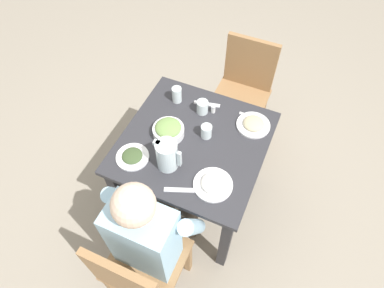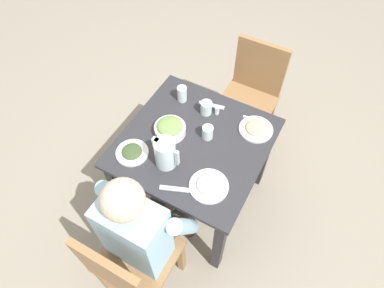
{
  "view_description": "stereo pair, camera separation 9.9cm",
  "coord_description": "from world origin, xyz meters",
  "px_view_note": "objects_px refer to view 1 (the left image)",
  "views": [
    {
      "loc": [
        0.47,
        -1.09,
        2.34
      ],
      "look_at": [
        0.01,
        -0.05,
        0.76
      ],
      "focal_mm": 31.51,
      "sensor_mm": 36.0,
      "label": 1
    },
    {
      "loc": [
        0.56,
        -1.05,
        2.34
      ],
      "look_at": [
        0.01,
        -0.05,
        0.76
      ],
      "focal_mm": 31.51,
      "sensor_mm": 36.0,
      "label": 2
    }
  ],
  "objects_px": {
    "plate_beans": "(253,124)",
    "salt_shaker": "(213,109)",
    "water_glass_center": "(177,95)",
    "dining_table": "(194,153)",
    "diner_near": "(154,227)",
    "plate_dolmas": "(132,156)",
    "water_glass_by_pitcher": "(202,107)",
    "water_glass_near_right": "(206,131)",
    "water_pitcher": "(167,155)",
    "salad_bowl": "(168,130)",
    "plate_yoghurt": "(213,184)",
    "chair_near": "(139,271)",
    "chair_far": "(243,89)"
  },
  "relations": [
    {
      "from": "plate_beans",
      "to": "salt_shaker",
      "type": "relative_size",
      "value": 3.84
    },
    {
      "from": "water_glass_center",
      "to": "dining_table",
      "type": "bearing_deg",
      "value": -48.08
    },
    {
      "from": "diner_near",
      "to": "plate_dolmas",
      "type": "relative_size",
      "value": 6.22
    },
    {
      "from": "dining_table",
      "to": "water_glass_by_pitcher",
      "type": "height_order",
      "value": "water_glass_by_pitcher"
    },
    {
      "from": "water_glass_near_right",
      "to": "plate_dolmas",
      "type": "bearing_deg",
      "value": -135.83
    },
    {
      "from": "water_pitcher",
      "to": "salad_bowl",
      "type": "xyz_separation_m",
      "value": [
        -0.09,
        0.2,
        -0.05
      ]
    },
    {
      "from": "plate_dolmas",
      "to": "water_glass_center",
      "type": "distance_m",
      "value": 0.51
    },
    {
      "from": "plate_yoghurt",
      "to": "plate_beans",
      "type": "bearing_deg",
      "value": 81.44
    },
    {
      "from": "plate_beans",
      "to": "salt_shaker",
      "type": "xyz_separation_m",
      "value": [
        -0.27,
        0.01,
        0.01
      ]
    },
    {
      "from": "salad_bowl",
      "to": "water_glass_by_pitcher",
      "type": "relative_size",
      "value": 2.16
    },
    {
      "from": "chair_near",
      "to": "salt_shaker",
      "type": "distance_m",
      "value": 1.04
    },
    {
      "from": "water_glass_center",
      "to": "chair_far",
      "type": "bearing_deg",
      "value": 57.56
    },
    {
      "from": "chair_far",
      "to": "water_glass_by_pitcher",
      "type": "distance_m",
      "value": 0.6
    },
    {
      "from": "diner_near",
      "to": "plate_dolmas",
      "type": "distance_m",
      "value": 0.42
    },
    {
      "from": "water_glass_by_pitcher",
      "to": "salad_bowl",
      "type": "bearing_deg",
      "value": -115.09
    },
    {
      "from": "chair_near",
      "to": "salt_shaker",
      "type": "height_order",
      "value": "chair_near"
    },
    {
      "from": "chair_far",
      "to": "water_glass_near_right",
      "type": "distance_m",
      "value": 0.74
    },
    {
      "from": "plate_beans",
      "to": "water_glass_near_right",
      "type": "distance_m",
      "value": 0.3
    },
    {
      "from": "diner_near",
      "to": "water_pitcher",
      "type": "relative_size",
      "value": 6.23
    },
    {
      "from": "dining_table",
      "to": "chair_near",
      "type": "height_order",
      "value": "chair_near"
    },
    {
      "from": "dining_table",
      "to": "plate_yoghurt",
      "type": "bearing_deg",
      "value": -47.37
    },
    {
      "from": "dining_table",
      "to": "salad_bowl",
      "type": "height_order",
      "value": "salad_bowl"
    },
    {
      "from": "chair_near",
      "to": "plate_yoghurt",
      "type": "height_order",
      "value": "chair_near"
    },
    {
      "from": "salad_bowl",
      "to": "water_glass_near_right",
      "type": "relative_size",
      "value": 2.18
    },
    {
      "from": "salad_bowl",
      "to": "plate_dolmas",
      "type": "bearing_deg",
      "value": -115.64
    },
    {
      "from": "water_pitcher",
      "to": "water_glass_by_pitcher",
      "type": "height_order",
      "value": "water_pitcher"
    },
    {
      "from": "chair_near",
      "to": "water_glass_near_right",
      "type": "xyz_separation_m",
      "value": [
        0.04,
        0.82,
        0.26
      ]
    },
    {
      "from": "salad_bowl",
      "to": "chair_far",
      "type": "bearing_deg",
      "value": 72.33
    },
    {
      "from": "dining_table",
      "to": "water_pitcher",
      "type": "relative_size",
      "value": 4.44
    },
    {
      "from": "plate_dolmas",
      "to": "water_glass_by_pitcher",
      "type": "relative_size",
      "value": 2.17
    },
    {
      "from": "chair_near",
      "to": "salt_shaker",
      "type": "xyz_separation_m",
      "value": [
        0.01,
        1.01,
        0.25
      ]
    },
    {
      "from": "salad_bowl",
      "to": "diner_near",
      "type": "bearing_deg",
      "value": -72.31
    },
    {
      "from": "water_glass_near_right",
      "to": "salt_shaker",
      "type": "distance_m",
      "value": 0.2
    },
    {
      "from": "plate_yoghurt",
      "to": "chair_far",
      "type": "bearing_deg",
      "value": 97.49
    },
    {
      "from": "plate_yoghurt",
      "to": "plate_dolmas",
      "type": "relative_size",
      "value": 1.14
    },
    {
      "from": "plate_yoghurt",
      "to": "water_glass_center",
      "type": "xyz_separation_m",
      "value": [
        -0.45,
        0.49,
        0.04
      ]
    },
    {
      "from": "water_glass_center",
      "to": "water_glass_near_right",
      "type": "bearing_deg",
      "value": -34.06
    },
    {
      "from": "plate_beans",
      "to": "water_glass_near_right",
      "type": "bearing_deg",
      "value": -141.5
    },
    {
      "from": "water_pitcher",
      "to": "water_glass_near_right",
      "type": "xyz_separation_m",
      "value": [
        0.12,
        0.28,
        -0.05
      ]
    },
    {
      "from": "salad_bowl",
      "to": "dining_table",
      "type": "bearing_deg",
      "value": 4.79
    },
    {
      "from": "diner_near",
      "to": "salt_shaker",
      "type": "xyz_separation_m",
      "value": [
        0.01,
        0.81,
        0.1
      ]
    },
    {
      "from": "chair_far",
      "to": "plate_beans",
      "type": "bearing_deg",
      "value": -67.94
    },
    {
      "from": "water_glass_near_right",
      "to": "salt_shaker",
      "type": "bearing_deg",
      "value": 99.42
    },
    {
      "from": "diner_near",
      "to": "plate_beans",
      "type": "relative_size",
      "value": 5.71
    },
    {
      "from": "salad_bowl",
      "to": "plate_yoghurt",
      "type": "relative_size",
      "value": 0.87
    },
    {
      "from": "plate_dolmas",
      "to": "salt_shaker",
      "type": "xyz_separation_m",
      "value": [
        0.29,
        0.51,
        0.01
      ]
    },
    {
      "from": "plate_yoghurt",
      "to": "water_glass_by_pitcher",
      "type": "height_order",
      "value": "water_glass_by_pitcher"
    },
    {
      "from": "diner_near",
      "to": "water_glass_center",
      "type": "bearing_deg",
      "value": 106.72
    },
    {
      "from": "water_glass_center",
      "to": "salt_shaker",
      "type": "distance_m",
      "value": 0.25
    },
    {
      "from": "chair_far",
      "to": "diner_near",
      "type": "relative_size",
      "value": 0.75
    }
  ]
}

